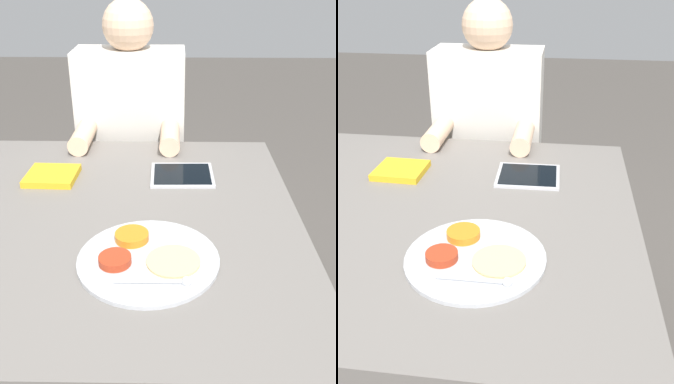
# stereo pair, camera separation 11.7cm
# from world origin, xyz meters

# --- Properties ---
(dining_table) EXTENTS (1.07, 1.06, 0.77)m
(dining_table) POSITION_xyz_m (0.00, 0.00, 0.38)
(dining_table) COLOR slate
(dining_table) RESTS_ON ground_plane
(thali_tray) EXTENTS (0.32, 0.32, 0.03)m
(thali_tray) POSITION_xyz_m (0.14, -0.20, 0.78)
(thali_tray) COLOR #B7BABF
(thali_tray) RESTS_ON dining_table
(red_notebook) EXTENTS (0.16, 0.15, 0.02)m
(red_notebook) POSITION_xyz_m (-0.17, 0.21, 0.78)
(red_notebook) COLOR silver
(red_notebook) RESTS_ON dining_table
(tablet_device) EXTENTS (0.20, 0.17, 0.01)m
(tablet_device) POSITION_xyz_m (0.23, 0.24, 0.77)
(tablet_device) COLOR #B7B7BC
(tablet_device) RESTS_ON dining_table
(person_diner) EXTENTS (0.41, 0.42, 1.25)m
(person_diner) POSITION_xyz_m (0.03, 0.69, 0.58)
(person_diner) COLOR black
(person_diner) RESTS_ON ground_plane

